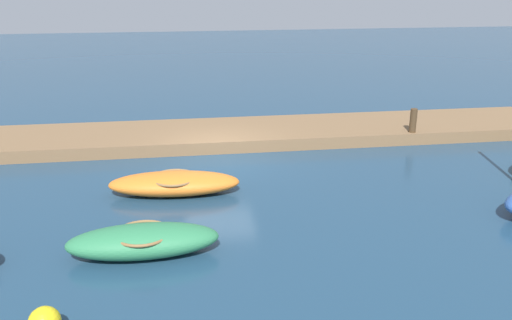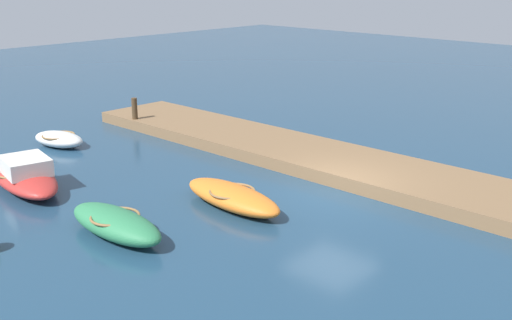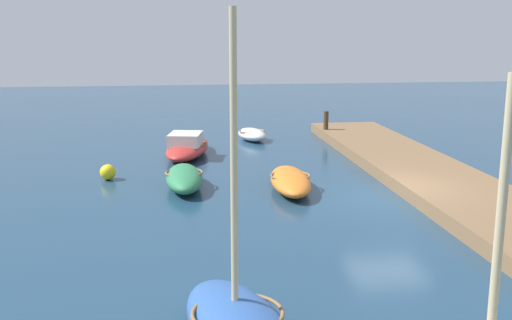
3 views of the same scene
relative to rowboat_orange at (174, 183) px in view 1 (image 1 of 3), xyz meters
name	(u,v)px [view 1 (image 1 of 3)]	position (x,y,z in m)	size (l,w,h in m)	color
ground_plane	(218,159)	(-1.48, -2.94, -0.33)	(84.00, 84.00, 0.00)	navy
dock_platform	(213,135)	(-1.48, -5.11, -0.11)	(26.66, 3.43, 0.44)	brown
rowboat_orange	(174,183)	(0.00, 0.00, 0.00)	(3.84, 1.54, 0.65)	orange
rowboat_green	(143,241)	(0.72, 3.53, 0.03)	(3.45, 1.31, 0.72)	#2D7A4C
mooring_post_west	(413,121)	(-8.82, -3.64, 0.55)	(0.25, 0.25, 0.89)	#47331E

